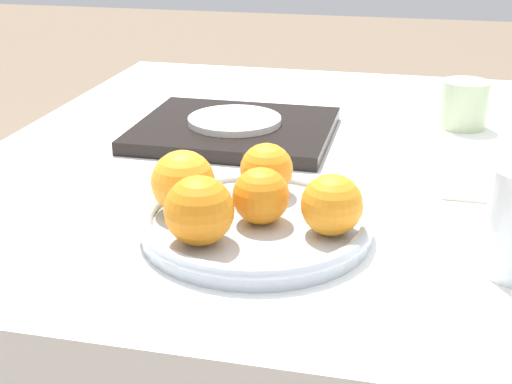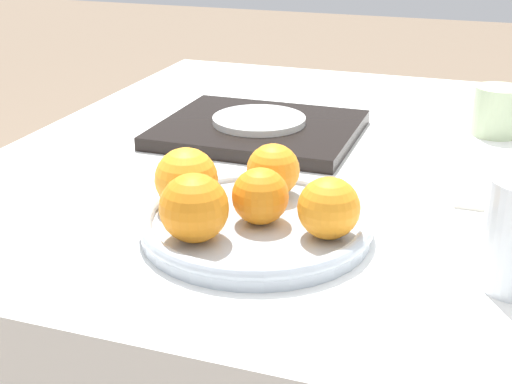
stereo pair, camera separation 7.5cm
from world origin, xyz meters
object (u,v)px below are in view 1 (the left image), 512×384
object	(u,v)px
orange_2	(267,170)
cup_1	(464,104)
orange_3	(183,182)
napkin	(485,182)
orange_0	(261,196)
fruit_platter	(256,224)
orange_4	(199,211)
side_plate	(235,120)
orange_1	(332,205)
serving_tray	(235,130)

from	to	relation	value
orange_2	cup_1	world-z (taller)	orange_2
orange_3	napkin	size ratio (longest dim) A/B	0.56
orange_0	cup_1	distance (m)	0.51
fruit_platter	orange_3	world-z (taller)	orange_3
orange_4	napkin	world-z (taller)	orange_4
orange_2	side_plate	distance (m)	0.27
orange_1	orange_3	world-z (taller)	orange_3
fruit_platter	serving_tray	distance (m)	0.34
orange_4	serving_tray	xyz separation A→B (m)	(-0.07, 0.39, -0.04)
fruit_platter	orange_4	size ratio (longest dim) A/B	3.59
orange_4	cup_1	world-z (taller)	orange_4
orange_0	orange_4	xyz separation A→B (m)	(-0.05, -0.06, 0.00)
orange_0	cup_1	bearing A→B (deg)	63.73
orange_3	side_plate	xyz separation A→B (m)	(-0.03, 0.32, -0.03)
orange_2	orange_4	world-z (taller)	orange_4
cup_1	serving_tray	bearing A→B (deg)	-159.56
orange_2	napkin	xyz separation A→B (m)	(0.25, 0.13, -0.04)
orange_2	orange_3	xyz separation A→B (m)	(-0.08, -0.07, 0.00)
orange_2	orange_3	distance (m)	0.10
orange_4	napkin	bearing A→B (deg)	42.75
fruit_platter	orange_3	xyz separation A→B (m)	(-0.08, 0.00, 0.04)
orange_3	orange_4	xyz separation A→B (m)	(0.04, -0.07, 0.00)
side_plate	napkin	distance (m)	0.38
orange_4	orange_3	bearing A→B (deg)	119.88
orange_0	serving_tray	world-z (taller)	orange_0
orange_0	cup_1	xyz separation A→B (m)	(0.22, 0.45, -0.01)
orange_0	fruit_platter	bearing A→B (deg)	145.97
orange_0	orange_1	size ratio (longest dim) A/B	0.95
orange_1	napkin	world-z (taller)	orange_1
orange_0	orange_3	world-z (taller)	orange_3
orange_4	napkin	xyz separation A→B (m)	(0.29, 0.27, -0.05)
napkin	orange_1	bearing A→B (deg)	-127.41
orange_2	napkin	distance (m)	0.29
fruit_platter	orange_2	xyz separation A→B (m)	(-0.00, 0.07, 0.04)
orange_1	orange_2	distance (m)	0.12
fruit_platter	orange_4	distance (m)	0.09
orange_1	napkin	distance (m)	0.28
serving_tray	side_plate	bearing A→B (deg)	-172.87
orange_1	cup_1	size ratio (longest dim) A/B	0.86
orange_1	orange_4	distance (m)	0.13
orange_1	serving_tray	bearing A→B (deg)	119.32
fruit_platter	napkin	distance (m)	0.32
orange_1	orange_4	size ratio (longest dim) A/B	0.91
fruit_platter	orange_4	bearing A→B (deg)	-123.13
cup_1	orange_3	bearing A→B (deg)	-124.95
orange_1	fruit_platter	bearing A→B (deg)	170.16
cup_1	napkin	distance (m)	0.25
fruit_platter	orange_1	world-z (taller)	orange_1
orange_2	cup_1	size ratio (longest dim) A/B	0.83
orange_2	serving_tray	bearing A→B (deg)	112.33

